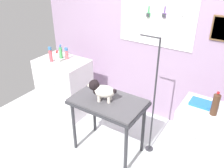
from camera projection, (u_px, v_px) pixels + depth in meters
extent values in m
cube|color=silver|center=(104.00, 157.00, 3.19)|extent=(4.40, 4.00, 0.04)
cube|color=#9D82A0|center=(151.00, 48.00, 3.57)|extent=(4.00, 0.06, 2.30)
cube|color=white|center=(156.00, 21.00, 3.31)|extent=(1.13, 0.02, 0.70)
cube|color=silver|center=(133.00, 4.00, 3.38)|extent=(0.03, 0.01, 0.13)
cylinder|color=gray|center=(149.00, 5.00, 3.26)|extent=(0.01, 0.02, 0.01)
cylinder|color=green|center=(149.00, 9.00, 3.28)|extent=(0.02, 0.02, 0.09)
cube|color=green|center=(148.00, 15.00, 3.31)|extent=(0.06, 0.02, 0.06)
cube|color=#333338|center=(148.00, 15.00, 3.30)|extent=(0.05, 0.01, 0.05)
cylinder|color=gray|center=(165.00, 5.00, 3.14)|extent=(0.01, 0.02, 0.01)
cylinder|color=#6B4992|center=(165.00, 10.00, 3.16)|extent=(0.02, 0.02, 0.09)
cube|color=#6B4992|center=(164.00, 15.00, 3.19)|extent=(0.06, 0.02, 0.06)
cube|color=#333338|center=(164.00, 15.00, 3.18)|extent=(0.05, 0.01, 0.05)
cylinder|color=gray|center=(184.00, 5.00, 3.00)|extent=(0.01, 0.02, 0.01)
cube|color=silver|center=(183.00, 11.00, 3.03)|extent=(0.03, 0.01, 0.13)
cylinder|color=#2D2D33|center=(74.00, 126.00, 3.16)|extent=(0.04, 0.04, 0.74)
cylinder|color=#2D2D33|center=(126.00, 150.00, 2.77)|extent=(0.04, 0.04, 0.74)
cylinder|color=#2D2D33|center=(94.00, 110.00, 3.49)|extent=(0.04, 0.04, 0.74)
cylinder|color=#2D2D33|center=(143.00, 129.00, 3.10)|extent=(0.04, 0.04, 0.74)
cube|color=#2D2D33|center=(108.00, 103.00, 2.94)|extent=(0.92, 0.57, 0.03)
cube|color=#49474C|center=(108.00, 101.00, 2.93)|extent=(0.89, 0.56, 0.03)
cylinder|color=#2D2D33|center=(149.00, 149.00, 3.30)|extent=(0.11, 0.11, 0.01)
cylinder|color=#2D2D33|center=(154.00, 101.00, 2.92)|extent=(0.02, 0.02, 1.61)
cylinder|color=#2D2D33|center=(150.00, 36.00, 2.59)|extent=(0.24, 0.02, 0.02)
cylinder|color=silver|center=(99.00, 98.00, 2.87)|extent=(0.04, 0.04, 0.09)
cylinder|color=silver|center=(101.00, 95.00, 2.94)|extent=(0.04, 0.04, 0.09)
cylinder|color=silver|center=(109.00, 100.00, 2.85)|extent=(0.04, 0.04, 0.09)
cylinder|color=silver|center=(110.00, 96.00, 2.91)|extent=(0.04, 0.04, 0.09)
ellipsoid|color=silver|center=(104.00, 91.00, 2.85)|extent=(0.31, 0.25, 0.15)
ellipsoid|color=black|center=(97.00, 91.00, 2.87)|extent=(0.13, 0.14, 0.08)
sphere|color=black|center=(94.00, 85.00, 2.84)|extent=(0.13, 0.13, 0.13)
ellipsoid|color=silver|center=(90.00, 85.00, 2.86)|extent=(0.07, 0.07, 0.04)
sphere|color=black|center=(88.00, 85.00, 2.87)|extent=(0.02, 0.02, 0.02)
ellipsoid|color=black|center=(94.00, 87.00, 2.79)|extent=(0.05, 0.04, 0.07)
ellipsoid|color=black|center=(96.00, 82.00, 2.88)|extent=(0.05, 0.04, 0.07)
sphere|color=black|center=(114.00, 91.00, 2.82)|extent=(0.06, 0.06, 0.06)
cube|color=silver|center=(64.00, 86.00, 3.92)|extent=(0.80, 0.56, 0.93)
cube|color=silver|center=(50.00, 82.00, 3.62)|extent=(0.70, 0.01, 0.19)
cylinder|color=#99999E|center=(50.00, 82.00, 3.61)|extent=(0.24, 0.02, 0.02)
cube|color=silver|center=(205.00, 139.00, 2.87)|extent=(0.68, 0.52, 0.85)
cube|color=silver|center=(202.00, 140.00, 2.58)|extent=(0.60, 0.01, 0.17)
cylinder|color=#99999E|center=(202.00, 140.00, 2.58)|extent=(0.20, 0.02, 0.02)
cylinder|color=white|center=(57.00, 58.00, 3.60)|extent=(0.06, 0.06, 0.15)
cylinder|color=red|center=(57.00, 52.00, 3.55)|extent=(0.03, 0.03, 0.03)
cube|color=red|center=(57.00, 51.00, 3.53)|extent=(0.04, 0.01, 0.01)
cylinder|color=#CF5B60|center=(67.00, 55.00, 3.72)|extent=(0.05, 0.05, 0.13)
cylinder|color=#CF5B60|center=(66.00, 51.00, 3.69)|extent=(0.02, 0.02, 0.02)
cube|color=#386EAF|center=(66.00, 49.00, 3.67)|extent=(0.05, 0.03, 0.04)
cylinder|color=#DF515D|center=(51.00, 56.00, 3.62)|extent=(0.05, 0.05, 0.17)
cylinder|color=#DF515D|center=(50.00, 50.00, 3.57)|extent=(0.02, 0.02, 0.02)
cube|color=teal|center=(50.00, 48.00, 3.56)|extent=(0.05, 0.03, 0.04)
cylinder|color=#45A757|center=(61.00, 53.00, 3.74)|extent=(0.05, 0.05, 0.18)
cylinder|color=#3E75B9|center=(60.00, 46.00, 3.69)|extent=(0.02, 0.02, 0.03)
cube|color=#3E75B9|center=(61.00, 45.00, 3.67)|extent=(0.03, 0.01, 0.01)
cylinder|color=#43291B|center=(215.00, 105.00, 2.53)|extent=(0.08, 0.08, 0.25)
cone|color=#43291B|center=(218.00, 94.00, 2.47)|extent=(0.08, 0.08, 0.02)
cylinder|color=red|center=(218.00, 93.00, 2.46)|extent=(0.03, 0.03, 0.02)
cube|color=blue|center=(201.00, 103.00, 2.75)|extent=(0.24, 0.18, 0.04)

